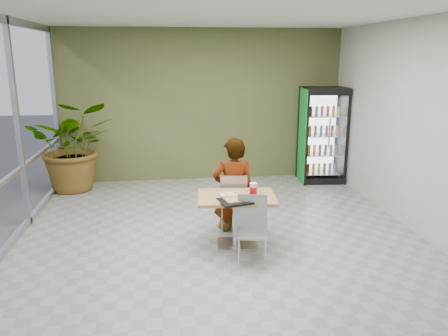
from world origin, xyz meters
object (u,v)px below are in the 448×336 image
at_px(chair_far, 233,198).
at_px(soda_cup, 253,190).
at_px(seated_woman, 234,194).
at_px(cafeteria_tray, 238,201).
at_px(beverage_fridge, 323,135).
at_px(dining_table, 237,210).
at_px(chair_near, 252,223).
at_px(potted_plant, 74,146).

bearing_deg(chair_far, soda_cup, 113.47).
height_order(seated_woman, cafeteria_tray, seated_woman).
bearing_deg(beverage_fridge, dining_table, -122.02).
distance_m(soda_cup, beverage_fridge, 3.78).
xyz_separation_m(chair_far, beverage_fridge, (2.29, 2.53, 0.47)).
bearing_deg(beverage_fridge, soda_cup, -119.01).
xyz_separation_m(dining_table, seated_woman, (0.05, 0.62, 0.04)).
relative_size(chair_near, seated_woman, 0.50).
distance_m(soda_cup, cafeteria_tray, 0.35).
height_order(soda_cup, beverage_fridge, beverage_fridge).
relative_size(cafeteria_tray, beverage_fridge, 0.25).
bearing_deg(dining_table, chair_far, 85.82).
bearing_deg(chair_far, chair_near, 101.23).
relative_size(soda_cup, beverage_fridge, 0.09).
height_order(chair_far, potted_plant, potted_plant).
distance_m(dining_table, chair_near, 0.48).
distance_m(dining_table, soda_cup, 0.38).
relative_size(seated_woman, soda_cup, 9.63).
bearing_deg(chair_near, chair_far, 105.59).
xyz_separation_m(dining_table, potted_plant, (-2.79, 3.11, 0.36)).
height_order(seated_woman, beverage_fridge, beverage_fridge).
height_order(beverage_fridge, potted_plant, beverage_fridge).
height_order(chair_near, potted_plant, potted_plant).
relative_size(dining_table, potted_plant, 0.63).
relative_size(chair_near, potted_plant, 0.49).
relative_size(dining_table, seated_woman, 0.64).
bearing_deg(chair_near, cafeteria_tray, 139.09).
height_order(chair_near, cafeteria_tray, chair_near).
bearing_deg(chair_far, beverage_fridge, -126.12).
relative_size(dining_table, chair_far, 1.24).
xyz_separation_m(chair_far, seated_woman, (0.01, 0.05, 0.05)).
relative_size(chair_far, cafeteria_tray, 1.85).
xyz_separation_m(seated_woman, soda_cup, (0.18, -0.64, 0.26)).
distance_m(beverage_fridge, potted_plant, 5.13).
relative_size(dining_table, beverage_fridge, 0.56).
relative_size(chair_near, beverage_fridge, 0.44).
bearing_deg(cafeteria_tray, beverage_fridge, 54.90).
xyz_separation_m(dining_table, chair_far, (0.04, 0.57, -0.00)).
xyz_separation_m(seated_woman, potted_plant, (-2.84, 2.50, 0.32)).
height_order(dining_table, seated_woman, seated_woman).
bearing_deg(chair_near, dining_table, 116.81).
relative_size(chair_far, seated_woman, 0.52).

